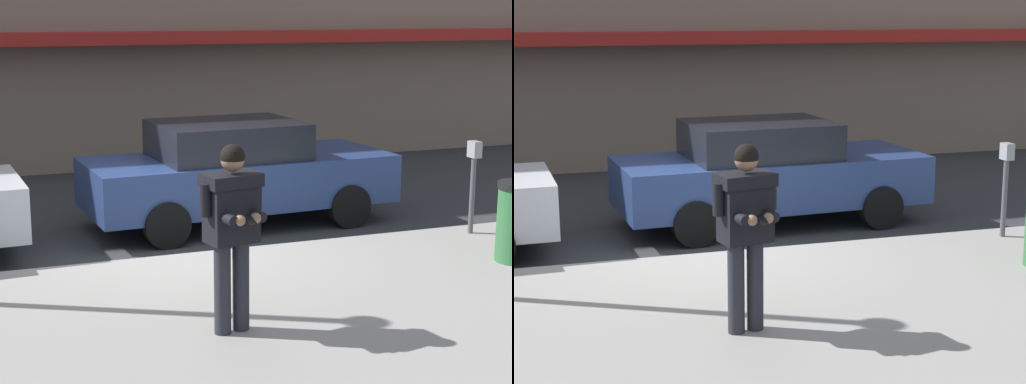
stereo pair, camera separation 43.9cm
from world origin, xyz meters
TOP-DOWN VIEW (x-y plane):
  - ground_plane at (0.00, 0.00)m, footprint 80.00×80.00m
  - sidewalk at (1.00, -2.85)m, footprint 32.00×5.30m
  - curb_paint_line at (1.00, 0.05)m, footprint 28.00×0.12m
  - parked_sedan_mid at (1.32, 1.54)m, footprint 4.60×2.13m
  - man_texting_on_phone at (-0.26, -2.93)m, footprint 0.64×0.63m
  - parking_meter at (3.98, -0.60)m, footprint 0.12×0.18m

SIDE VIEW (x-z plane):
  - ground_plane at x=0.00m, z-range 0.00..0.00m
  - curb_paint_line at x=1.00m, z-range 0.00..0.01m
  - sidewalk at x=1.00m, z-range 0.00..0.14m
  - parked_sedan_mid at x=1.32m, z-range 0.02..1.56m
  - parking_meter at x=3.98m, z-range 0.33..1.60m
  - man_texting_on_phone at x=-0.26m, z-range 0.35..2.15m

